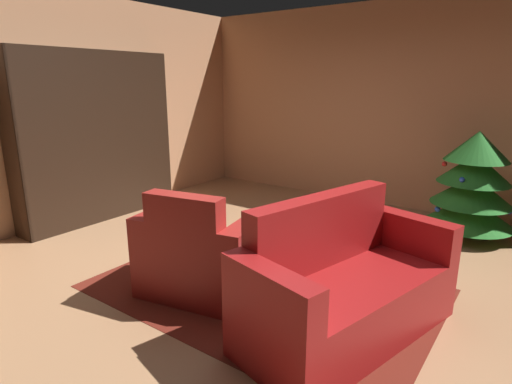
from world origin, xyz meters
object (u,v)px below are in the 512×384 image
(armchair_red, at_px, (203,257))
(couch_red, at_px, (344,289))
(bookshelf_unit, at_px, (107,136))
(book_stack_on_table, at_px, (291,236))
(decorated_tree, at_px, (473,185))
(coffee_table, at_px, (285,247))
(bottle_on_table, at_px, (290,221))

(armchair_red, bearing_deg, couch_red, 8.04)
(bookshelf_unit, relative_size, couch_red, 1.18)
(bookshelf_unit, bearing_deg, book_stack_on_table, -8.46)
(armchair_red, distance_m, decorated_tree, 3.18)
(couch_red, distance_m, coffee_table, 0.70)
(bookshelf_unit, xyz_separation_m, bottle_on_table, (2.96, -0.31, -0.48))
(bookshelf_unit, distance_m, book_stack_on_table, 3.14)
(couch_red, relative_size, coffee_table, 2.83)
(couch_red, bearing_deg, armchair_red, -171.96)
(couch_red, relative_size, book_stack_on_table, 9.31)
(bookshelf_unit, height_order, decorated_tree, bookshelf_unit)
(coffee_table, relative_size, decorated_tree, 0.52)
(armchair_red, relative_size, book_stack_on_table, 5.83)
(couch_red, xyz_separation_m, book_stack_on_table, (-0.61, 0.27, 0.18))
(coffee_table, distance_m, book_stack_on_table, 0.12)
(bookshelf_unit, relative_size, bottle_on_table, 6.54)
(coffee_table, distance_m, bottle_on_table, 0.25)
(couch_red, bearing_deg, bookshelf_unit, 168.77)
(bottle_on_table, xyz_separation_m, decorated_tree, (1.08, 2.17, 0.04))
(couch_red, distance_m, bottle_on_table, 0.86)
(couch_red, relative_size, decorated_tree, 1.46)
(bookshelf_unit, distance_m, armchair_red, 2.73)
(armchair_red, xyz_separation_m, bottle_on_table, (0.49, 0.59, 0.25))
(decorated_tree, bearing_deg, coffee_table, -113.70)
(couch_red, height_order, book_stack_on_table, couch_red)
(coffee_table, relative_size, book_stack_on_table, 3.29)
(book_stack_on_table, bearing_deg, decorated_tree, 67.09)
(couch_red, xyz_separation_m, coffee_table, (-0.65, 0.26, 0.07))
(book_stack_on_table, distance_m, decorated_tree, 2.52)
(book_stack_on_table, bearing_deg, couch_red, -24.25)
(book_stack_on_table, relative_size, bottle_on_table, 0.59)
(bookshelf_unit, distance_m, couch_red, 3.81)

